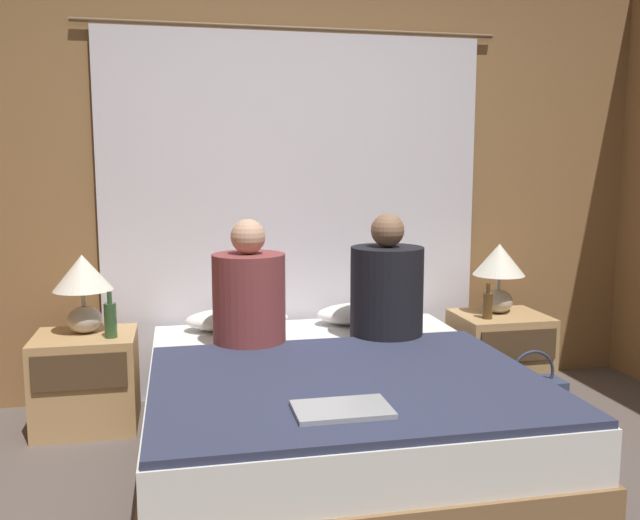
{
  "coord_description": "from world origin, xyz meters",
  "views": [
    {
      "loc": [
        -0.67,
        -2.13,
        1.38
      ],
      "look_at": [
        0.0,
        1.08,
        0.91
      ],
      "focal_mm": 38.0,
      "sensor_mm": 36.0,
      "label": 1
    }
  ],
  "objects_px": {
    "beer_bottle_on_right_stand": "(488,305)",
    "pillow_left": "(237,319)",
    "lamp_right": "(499,268)",
    "beer_bottle_on_left_stand": "(110,319)",
    "person_right_in_bed": "(387,289)",
    "handbag_on_floor": "(532,400)",
    "nightstand_right": "(500,355)",
    "laptop_on_bed": "(342,409)",
    "pillow_right": "(365,313)",
    "bed": "(333,414)",
    "person_left_in_bed": "(249,296)",
    "lamp_left": "(83,282)",
    "nightstand_left": "(86,381)"
  },
  "relations": [
    {
      "from": "nightstand_left",
      "to": "handbag_on_floor",
      "type": "bearing_deg",
      "value": -11.23
    },
    {
      "from": "lamp_left",
      "to": "nightstand_right",
      "type": "bearing_deg",
      "value": -1.26
    },
    {
      "from": "pillow_right",
      "to": "beer_bottle_on_right_stand",
      "type": "distance_m",
      "value": 0.7
    },
    {
      "from": "bed",
      "to": "person_right_in_bed",
      "type": "bearing_deg",
      "value": 47.14
    },
    {
      "from": "beer_bottle_on_right_stand",
      "to": "bed",
      "type": "bearing_deg",
      "value": -150.51
    },
    {
      "from": "bed",
      "to": "nightstand_left",
      "type": "height_order",
      "value": "nightstand_left"
    },
    {
      "from": "pillow_left",
      "to": "person_left_in_bed",
      "type": "bearing_deg",
      "value": -84.99
    },
    {
      "from": "handbag_on_floor",
      "to": "beer_bottle_on_left_stand",
      "type": "bearing_deg",
      "value": 170.1
    },
    {
      "from": "bed",
      "to": "beer_bottle_on_left_stand",
      "type": "xyz_separation_m",
      "value": [
        -1.03,
        0.59,
        0.36
      ]
    },
    {
      "from": "pillow_left",
      "to": "beer_bottle_on_right_stand",
      "type": "relative_size",
      "value": 2.77
    },
    {
      "from": "nightstand_right",
      "to": "lamp_right",
      "type": "height_order",
      "value": "lamp_right"
    },
    {
      "from": "person_left_in_bed",
      "to": "beer_bottle_on_left_stand",
      "type": "bearing_deg",
      "value": 165.64
    },
    {
      "from": "nightstand_right",
      "to": "laptop_on_bed",
      "type": "bearing_deg",
      "value": -134.26
    },
    {
      "from": "nightstand_right",
      "to": "person_right_in_bed",
      "type": "bearing_deg",
      "value": -161.94
    },
    {
      "from": "pillow_right",
      "to": "laptop_on_bed",
      "type": "distance_m",
      "value": 1.5
    },
    {
      "from": "lamp_right",
      "to": "beer_bottle_on_left_stand",
      "type": "relative_size",
      "value": 1.74
    },
    {
      "from": "person_right_in_bed",
      "to": "handbag_on_floor",
      "type": "height_order",
      "value": "person_right_in_bed"
    },
    {
      "from": "bed",
      "to": "nightstand_left",
      "type": "distance_m",
      "value": 1.35
    },
    {
      "from": "lamp_left",
      "to": "person_right_in_bed",
      "type": "bearing_deg",
      "value": -11.22
    },
    {
      "from": "person_right_in_bed",
      "to": "laptop_on_bed",
      "type": "bearing_deg",
      "value": -115.13
    },
    {
      "from": "nightstand_right",
      "to": "lamp_left",
      "type": "bearing_deg",
      "value": 178.74
    },
    {
      "from": "handbag_on_floor",
      "to": "lamp_right",
      "type": "bearing_deg",
      "value": 85.46
    },
    {
      "from": "person_right_in_bed",
      "to": "pillow_left",
      "type": "bearing_deg",
      "value": 154.45
    },
    {
      "from": "nightstand_right",
      "to": "handbag_on_floor",
      "type": "distance_m",
      "value": 0.47
    },
    {
      "from": "lamp_right",
      "to": "laptop_on_bed",
      "type": "bearing_deg",
      "value": -133.17
    },
    {
      "from": "person_left_in_bed",
      "to": "nightstand_left",
      "type": "bearing_deg",
      "value": 162.86
    },
    {
      "from": "lamp_right",
      "to": "pillow_left",
      "type": "bearing_deg",
      "value": 178.07
    },
    {
      "from": "nightstand_left",
      "to": "beer_bottle_on_right_stand",
      "type": "xyz_separation_m",
      "value": [
        2.21,
        -0.08,
        0.33
      ]
    },
    {
      "from": "pillow_right",
      "to": "beer_bottle_on_left_stand",
      "type": "bearing_deg",
      "value": -172.53
    },
    {
      "from": "person_right_in_bed",
      "to": "beer_bottle_on_right_stand",
      "type": "xyz_separation_m",
      "value": [
        0.66,
        0.18,
        -0.15
      ]
    },
    {
      "from": "bed",
      "to": "laptop_on_bed",
      "type": "distance_m",
      "value": 0.71
    },
    {
      "from": "lamp_right",
      "to": "bed",
      "type": "bearing_deg",
      "value": -148.35
    },
    {
      "from": "bed",
      "to": "person_left_in_bed",
      "type": "bearing_deg",
      "value": 129.31
    },
    {
      "from": "pillow_left",
      "to": "lamp_left",
      "type": "bearing_deg",
      "value": -176.3
    },
    {
      "from": "person_left_in_bed",
      "to": "beer_bottle_on_right_stand",
      "type": "relative_size",
      "value": 3.14
    },
    {
      "from": "person_right_in_bed",
      "to": "laptop_on_bed",
      "type": "height_order",
      "value": "person_right_in_bed"
    },
    {
      "from": "person_left_in_bed",
      "to": "laptop_on_bed",
      "type": "bearing_deg",
      "value": -78.12
    },
    {
      "from": "bed",
      "to": "pillow_right",
      "type": "relative_size",
      "value": 3.36
    },
    {
      "from": "pillow_left",
      "to": "beer_bottle_on_left_stand",
      "type": "bearing_deg",
      "value": -164.43
    },
    {
      "from": "bed",
      "to": "nightstand_right",
      "type": "xyz_separation_m",
      "value": [
        1.17,
        0.67,
        0.02
      ]
    },
    {
      "from": "laptop_on_bed",
      "to": "lamp_left",
      "type": "bearing_deg",
      "value": 127.61
    },
    {
      "from": "lamp_left",
      "to": "handbag_on_floor",
      "type": "height_order",
      "value": "lamp_left"
    },
    {
      "from": "person_left_in_bed",
      "to": "beer_bottle_on_right_stand",
      "type": "distance_m",
      "value": 1.4
    },
    {
      "from": "person_left_in_bed",
      "to": "handbag_on_floor",
      "type": "bearing_deg",
      "value": -7.76
    },
    {
      "from": "nightstand_right",
      "to": "person_right_in_bed",
      "type": "height_order",
      "value": "person_right_in_bed"
    },
    {
      "from": "person_left_in_bed",
      "to": "beer_bottle_on_left_stand",
      "type": "xyz_separation_m",
      "value": [
        -0.69,
        0.18,
        -0.13
      ]
    },
    {
      "from": "beer_bottle_on_right_stand",
      "to": "pillow_left",
      "type": "bearing_deg",
      "value": 172.6
    },
    {
      "from": "pillow_left",
      "to": "pillow_right",
      "type": "height_order",
      "value": "same"
    },
    {
      "from": "pillow_left",
      "to": "person_left_in_bed",
      "type": "height_order",
      "value": "person_left_in_bed"
    },
    {
      "from": "nightstand_left",
      "to": "person_left_in_bed",
      "type": "distance_m",
      "value": 0.99
    }
  ]
}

